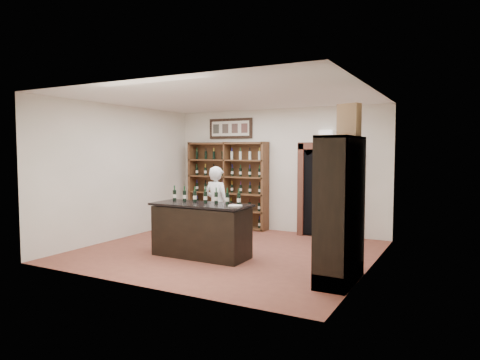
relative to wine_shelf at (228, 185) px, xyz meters
name	(u,v)px	position (x,y,z in m)	size (l,w,h in m)	color
floor	(227,251)	(1.30, -2.33, -1.10)	(5.50, 5.50, 0.00)	brown
ceiling	(226,98)	(1.30, -2.33, 1.90)	(5.50, 5.50, 0.00)	white
wall_back	(277,170)	(1.30, 0.17, 0.40)	(5.50, 0.04, 3.00)	white
wall_left	(121,172)	(-1.45, -2.33, 0.40)	(0.04, 5.00, 3.00)	white
wall_right	(371,180)	(4.05, -2.33, 0.40)	(0.04, 5.00, 3.00)	white
wine_shelf	(228,185)	(0.00, 0.00, 0.00)	(2.20, 0.38, 2.20)	brown
framed_picture	(231,129)	(0.00, 0.14, 1.45)	(1.25, 0.04, 0.52)	black
arched_doorway	(324,187)	(2.55, 0.00, 0.04)	(1.17, 0.35, 2.17)	black
emergency_light	(326,132)	(2.55, 0.09, 1.30)	(0.30, 0.10, 0.10)	white
tasting_counter	(201,230)	(1.10, -2.93, -0.61)	(1.88, 0.78, 1.00)	black
counter_bottle_0	(175,195)	(0.38, -2.79, 0.01)	(0.07, 0.07, 0.30)	black
counter_bottle_1	(185,196)	(0.62, -2.79, 0.01)	(0.07, 0.07, 0.30)	black
counter_bottle_2	(195,196)	(0.86, -2.79, 0.01)	(0.07, 0.07, 0.30)	black
counter_bottle_3	(205,197)	(1.10, -2.79, 0.01)	(0.07, 0.07, 0.30)	black
counter_bottle_4	(216,198)	(1.34, -2.79, 0.01)	(0.07, 0.07, 0.30)	black
counter_bottle_5	(227,198)	(1.58, -2.79, 0.01)	(0.07, 0.07, 0.30)	black
counter_bottle_6	(239,199)	(1.82, -2.79, 0.01)	(0.07, 0.07, 0.30)	black
side_cabinet	(342,233)	(3.82, -3.23, -0.35)	(0.48, 1.20, 2.20)	black
shopkeeper	(217,205)	(0.76, -1.82, -0.28)	(0.60, 0.39, 1.65)	white
plate	(235,206)	(1.85, -2.97, -0.09)	(0.25, 0.25, 0.02)	silver
wine_crate	(349,120)	(3.82, -2.93, 1.35)	(0.36, 0.15, 0.50)	tan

